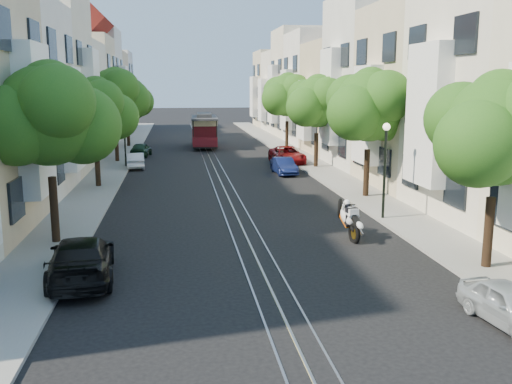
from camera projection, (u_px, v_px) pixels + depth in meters
name	position (u px, v px, depth m)	size (l,w,h in m)	color
ground	(209.00, 156.00, 47.67)	(200.00, 200.00, 0.00)	black
sidewalk_east	(294.00, 154.00, 48.64)	(2.50, 80.00, 0.12)	gray
sidewalk_west	(120.00, 157.00, 46.68)	(2.50, 80.00, 0.12)	gray
rail_left	(202.00, 156.00, 47.60)	(0.06, 80.00, 0.02)	gray
rail_slot	(209.00, 156.00, 47.67)	(0.06, 80.00, 0.02)	gray
rail_right	(216.00, 156.00, 47.74)	(0.06, 80.00, 0.02)	gray
lane_line	(209.00, 156.00, 47.67)	(0.08, 80.00, 0.01)	tan
townhouses_east	(348.00, 93.00, 48.23)	(7.75, 72.00, 12.00)	beige
townhouses_west	(58.00, 95.00, 45.04)	(7.75, 72.00, 11.76)	silver
tree_e_a	(498.00, 134.00, 17.64)	(4.72, 3.87, 6.27)	black
tree_e_b	(370.00, 108.00, 29.26)	(4.93, 4.08, 6.68)	black
tree_e_c	(318.00, 103.00, 39.99)	(4.84, 3.99, 6.52)	black
tree_e_d	(288.00, 96.00, 50.64)	(5.01, 4.16, 6.85)	black
tree_w_a	(50.00, 118.00, 20.50)	(4.93, 4.08, 6.68)	black
tree_w_b	(96.00, 111.00, 32.24)	(4.72, 3.87, 6.27)	black
tree_w_c	(115.00, 96.00, 42.82)	(5.13, 4.28, 7.09)	black
tree_w_d	(127.00, 98.00, 53.61)	(4.84, 3.99, 6.52)	black
lamp_east	(385.00, 156.00, 24.64)	(0.32, 0.32, 4.16)	black
lamp_west	(124.00, 128.00, 40.45)	(0.32, 0.32, 4.16)	black
sportbike_rider	(349.00, 217.00, 22.03)	(0.63, 2.16, 1.52)	black
cable_car	(204.00, 129.00, 54.10)	(2.62, 7.69, 2.93)	black
parked_car_e_near	(511.00, 305.00, 14.11)	(1.25, 3.12, 1.06)	#ABB2B7
parked_car_e_mid	(284.00, 166.00, 37.95)	(1.18, 3.37, 1.11)	#0C153E
parked_car_e_far	(287.00, 155.00, 42.96)	(2.18, 4.72, 1.31)	maroon
parked_car_w_near	(82.00, 259.00, 17.38)	(1.90, 4.66, 1.35)	black
parked_car_w_mid	(135.00, 160.00, 40.69)	(1.17, 3.37, 1.11)	silver
parked_car_w_far	(141.00, 149.00, 47.31)	(1.37, 3.40, 1.16)	#14331F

